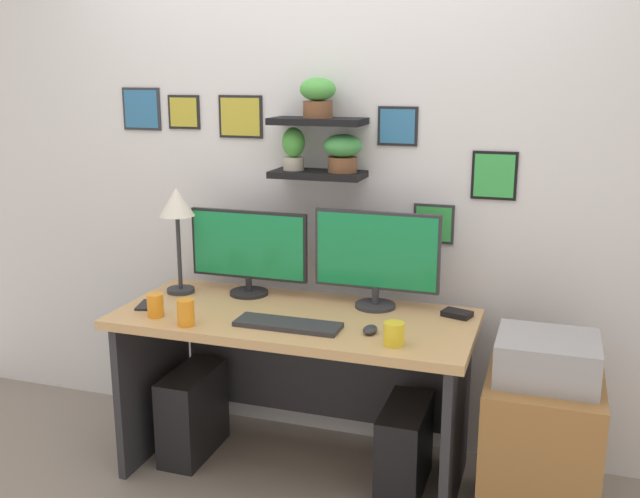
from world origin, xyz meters
TOP-DOWN VIEW (x-y plane):
  - ground_plane at (0.00, 0.00)m, footprint 8.00×8.00m
  - back_wall_assembly at (-0.00, 0.44)m, footprint 4.40×0.24m
  - desk at (0.00, 0.05)m, footprint 1.54×0.68m
  - monitor_left at (-0.31, 0.22)m, footprint 0.57×0.18m
  - monitor_right at (0.31, 0.22)m, footprint 0.56×0.18m
  - keyboard at (0.03, -0.15)m, footprint 0.44×0.14m
  - computer_mouse at (0.37, -0.12)m, footprint 0.06×0.09m
  - desk_lamp at (-0.63, 0.14)m, footprint 0.16×0.16m
  - cell_phone at (-0.67, -0.10)m, footprint 0.10×0.15m
  - coffee_mug at (0.49, -0.21)m, footprint 0.08×0.08m
  - pen_cup at (-0.55, -0.21)m, footprint 0.07×0.07m
  - scissors_tray at (0.67, 0.20)m, footprint 0.14×0.11m
  - water_cup at (-0.38, -0.26)m, footprint 0.07×0.07m
  - drawer_cabinet at (1.05, -0.04)m, footprint 0.44×0.50m
  - printer at (1.05, -0.04)m, footprint 0.38×0.34m
  - computer_tower_left at (-0.52, 0.01)m, footprint 0.18×0.40m
  - computer_tower_right at (0.50, 0.02)m, footprint 0.18×0.40m

SIDE VIEW (x-z plane):
  - ground_plane at x=0.00m, z-range 0.00..0.00m
  - computer_tower_right at x=0.50m, z-range 0.00..0.39m
  - computer_tower_left at x=-0.52m, z-range 0.00..0.41m
  - drawer_cabinet at x=1.05m, z-range 0.00..0.62m
  - desk at x=0.00m, z-range 0.16..0.91m
  - printer at x=1.05m, z-range 0.62..0.79m
  - cell_phone at x=-0.67m, z-range 0.75..0.76m
  - keyboard at x=0.03m, z-range 0.75..0.77m
  - scissors_tray at x=0.67m, z-range 0.75..0.77m
  - computer_mouse at x=0.37m, z-range 0.75..0.78m
  - coffee_mug at x=0.49m, z-range 0.75..0.84m
  - pen_cup at x=-0.55m, z-range 0.75..0.85m
  - water_cup at x=-0.38m, z-range 0.75..0.86m
  - monitor_left at x=-0.31m, z-range 0.77..1.16m
  - monitor_right at x=0.31m, z-range 0.77..1.20m
  - desk_lamp at x=-0.63m, z-range 0.89..1.39m
  - back_wall_assembly at x=0.00m, z-range 0.01..2.71m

